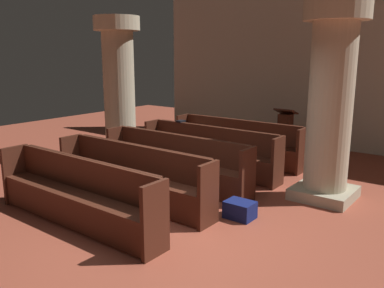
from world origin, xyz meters
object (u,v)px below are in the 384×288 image
pew_row_4 (76,191)px  pew_row_1 (209,149)px  kneeler_box_navy (240,210)px  pew_row_3 (132,173)px  hymn_book (181,121)px  pew_row_2 (175,159)px  pillar_aisle_side (331,100)px  lectern (285,135)px  pillar_far_side (119,86)px  pew_row_0 (237,140)px

pew_row_4 → pew_row_1: bearing=90.0°
pew_row_1 → kneeler_box_navy: 2.37m
pew_row_3 → hymn_book: (-0.87, 2.30, 0.44)m
pew_row_2 → kneeler_box_navy: bearing=-18.5°
pew_row_2 → pillar_aisle_side: size_ratio=0.98×
pew_row_3 → lectern: 4.50m
pew_row_1 → pillar_aisle_side: (2.35, -0.07, 1.14)m
pew_row_1 → lectern: 2.41m
pew_row_4 → pillar_aisle_side: bearing=52.8°
pew_row_3 → hymn_book: size_ratio=16.49×
lectern → pillar_aisle_side: bearing=-52.9°
pew_row_1 → pew_row_2: same height
pillar_far_side → pew_row_2: bearing=-20.2°
pew_row_2 → hymn_book: 1.58m
kneeler_box_navy → hymn_book: bearing=144.7°
pew_row_3 → pew_row_4: same height
pew_row_0 → hymn_book: (-0.87, -0.87, 0.44)m
lectern → pew_row_3: bearing=-96.7°
pew_row_2 → pew_row_3: 1.06m
kneeler_box_navy → pew_row_0: bearing=122.2°
pew_row_0 → pillar_aisle_side: size_ratio=0.98×
pew_row_4 → pillar_aisle_side: pillar_aisle_side is taller
pew_row_2 → hymn_book: (-0.87, 1.25, 0.44)m
pew_row_3 → kneeler_box_navy: 1.80m
pillar_aisle_side → kneeler_box_navy: bearing=-113.1°
pillar_aisle_side → pillar_far_side: size_ratio=1.00×
pew_row_3 → lectern: size_ratio=2.81×
pew_row_1 → pew_row_2: bearing=-90.0°
pew_row_4 → lectern: (0.53, 5.52, -0.03)m
lectern → kneeler_box_navy: lectern is taller
pew_row_1 → pillar_far_side: (-2.30, -0.21, 1.14)m
pew_row_1 → pew_row_3: size_ratio=1.00×
pew_row_1 → pew_row_2: (0.00, -1.06, 0.00)m
pew_row_0 → pew_row_4: same height
pillar_aisle_side → hymn_book: size_ratio=16.83×
pew_row_0 → hymn_book: hymn_book is taller
pillar_aisle_side → kneeler_box_navy: pillar_aisle_side is taller
pew_row_2 → lectern: lectern is taller
pew_row_2 → kneeler_box_navy: 1.82m
pillar_aisle_side → hymn_book: pillar_aisle_side is taller
pew_row_4 → kneeler_box_navy: (1.69, 1.55, -0.36)m
pew_row_0 → hymn_book: size_ratio=16.49×
pew_row_0 → pillar_far_side: 2.87m
pew_row_0 → kneeler_box_navy: 3.19m
pew_row_4 → pillar_aisle_side: 4.06m
pew_row_3 → kneeler_box_navy: bearing=16.3°
pew_row_1 → pew_row_4: (0.00, -3.17, 0.00)m
pillar_aisle_side → kneeler_box_navy: 2.26m
pew_row_4 → hymn_book: bearing=104.6°
pew_row_3 → pillar_far_side: size_ratio=0.98×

